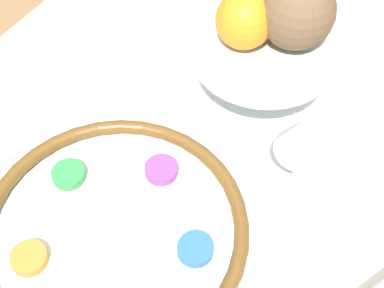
{
  "coord_description": "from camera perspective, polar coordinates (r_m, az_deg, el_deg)",
  "views": [
    {
      "loc": [
        -0.36,
        -0.16,
        1.35
      ],
      "look_at": [
        0.0,
        0.07,
        0.75
      ],
      "focal_mm": 50.0,
      "sensor_mm": 36.0,
      "label": 1
    }
  ],
  "objects": [
    {
      "name": "wine_glass",
      "position": [
        0.68,
        12.03,
        0.83
      ],
      "size": [
        0.07,
        0.07,
        0.15
      ],
      "color": "silver",
      "rests_on": "dining_table"
    },
    {
      "name": "fruit_stand",
      "position": [
        0.78,
        7.58,
        9.73
      ],
      "size": [
        0.21,
        0.21,
        0.13
      ],
      "color": "silver",
      "rests_on": "dining_table"
    },
    {
      "name": "coconut",
      "position": [
        0.73,
        11.14,
        13.69
      ],
      "size": [
        0.1,
        0.1,
        0.1
      ],
      "color": "brown",
      "rests_on": "fruit_stand"
    },
    {
      "name": "orange_fruit",
      "position": [
        0.72,
        5.62,
        13.0
      ],
      "size": [
        0.08,
        0.08,
        0.08
      ],
      "color": "orange",
      "rests_on": "fruit_stand"
    },
    {
      "name": "dining_table",
      "position": [
        1.07,
        3.37,
        -14.33
      ],
      "size": [
        1.44,
        0.98,
        0.71
      ],
      "color": "silver",
      "rests_on": "ground_plane"
    },
    {
      "name": "seder_plate",
      "position": [
        0.71,
        -8.37,
        -9.08
      ],
      "size": [
        0.35,
        0.35,
        0.03
      ],
      "color": "silver",
      "rests_on": "dining_table"
    }
  ]
}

